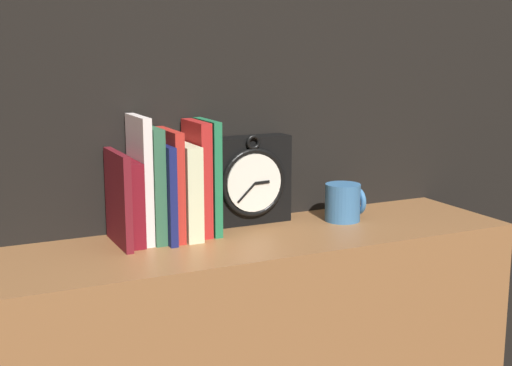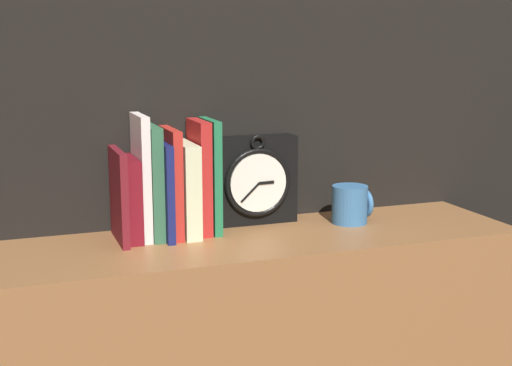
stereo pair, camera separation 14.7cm
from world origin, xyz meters
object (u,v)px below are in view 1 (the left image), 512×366
book_slot5_red (170,184)px  book_slot7_red (197,178)px  book_slot6_cream (184,190)px  book_slot8_green (208,177)px  book_slot0_maroon (118,199)px  book_slot3_green (151,184)px  book_slot4_navy (162,192)px  book_slot1_maroon (128,201)px  book_slot2_white (140,179)px  mug (344,202)px  clock (248,180)px

book_slot5_red → book_slot7_red: size_ratio=0.94×
book_slot6_cream → book_slot7_red: size_ratio=0.82×
book_slot5_red → book_slot7_red: book_slot7_red is taller
book_slot7_red → book_slot8_green: 0.02m
book_slot0_maroon → book_slot3_green: book_slot3_green is taller
book_slot4_navy → book_slot6_cream: size_ratio=1.02×
book_slot1_maroon → book_slot5_red: book_slot5_red is taller
book_slot0_maroon → book_slot2_white: 0.06m
book_slot0_maroon → book_slot7_red: size_ratio=0.79×
book_slot2_white → book_slot8_green: book_slot2_white is taller
book_slot1_maroon → book_slot3_green: size_ratio=0.73×
book_slot2_white → book_slot7_red: book_slot2_white is taller
book_slot3_green → book_slot7_red: size_ratio=0.98×
book_slot8_green → book_slot1_maroon: bearing=-178.3°
book_slot3_green → mug: (0.44, -0.04, -0.07)m
book_slot6_cream → book_slot8_green: size_ratio=0.81×
book_slot1_maroon → book_slot4_navy: book_slot4_navy is taller
book_slot0_maroon → book_slot2_white: book_slot2_white is taller
book_slot2_white → mug: bearing=-5.3°
book_slot3_green → book_slot4_navy: size_ratio=1.17×
book_slot4_navy → book_slot5_red: size_ratio=0.88×
mug → book_slot1_maroon: bearing=175.4°
book_slot7_red → mug: (0.34, -0.05, -0.08)m
book_slot4_navy → book_slot7_red: size_ratio=0.83×
book_slot4_navy → book_slot0_maroon: bearing=-179.0°
book_slot8_green → book_slot3_green: bearing=-178.0°
book_slot5_red → book_slot8_green: book_slot8_green is taller
clock → book_slot3_green: (-0.24, -0.03, 0.02)m
clock → book_slot2_white: bearing=-173.3°
book_slot8_green → book_slot0_maroon: bearing=-175.8°
clock → book_slot3_green: 0.24m
book_slot6_cream → book_slot8_green: book_slot8_green is taller
book_slot6_cream → book_slot4_navy: bearing=-175.7°
book_slot0_maroon → book_slot3_green: bearing=8.2°
book_slot0_maroon → book_slot5_red: bearing=3.9°
book_slot7_red → book_slot2_white: bearing=-178.6°
clock → book_slot5_red: book_slot5_red is taller
book_slot3_green → book_slot5_red: size_ratio=1.04×
book_slot6_cream → book_slot5_red: bearing=176.0°
book_slot3_green → book_slot8_green: book_slot8_green is taller
book_slot8_green → book_slot5_red: bearing=-175.3°
clock → book_slot0_maroon: (-0.31, -0.04, -0.00)m
clock → book_slot0_maroon: clock is taller
book_slot4_navy → book_slot8_green: book_slot8_green is taller
clock → book_slot6_cream: size_ratio=1.04×
book_slot0_maroon → book_slot6_cream: (0.14, 0.01, 0.00)m
book_slot2_white → book_slot3_green: (0.02, -0.00, -0.01)m
book_slot0_maroon → book_slot1_maroon: 0.03m
clock → book_slot2_white: 0.26m
book_slot0_maroon → book_slot1_maroon: bearing=22.2°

